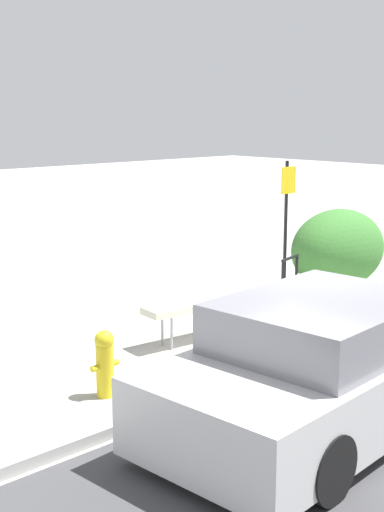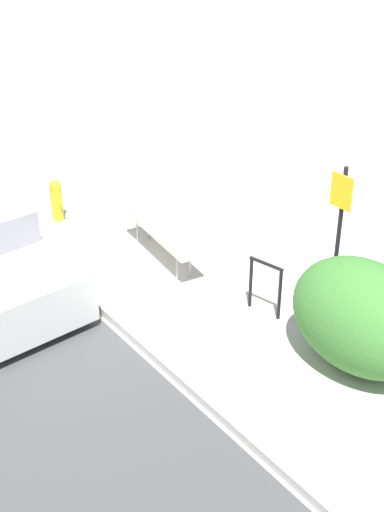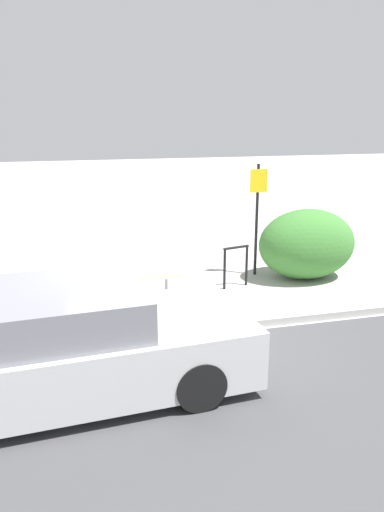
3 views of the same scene
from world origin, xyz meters
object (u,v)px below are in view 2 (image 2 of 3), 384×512
Objects in this scene: bench at (162,231)px; sign_post at (338,232)px; fire_hydrant at (56,199)px; bike_rack at (265,282)px.

bench is 0.88× the size of sign_post.
bench is 2.40m from fire_hydrant.
fire_hydrant is at bearing -162.08° from sign_post.
bike_rack is at bearing 12.74° from fire_hydrant.
sign_post is 5.44m from fire_hydrant.
bench is at bearing -161.43° from sign_post.
bench is 2.16m from bike_rack.
sign_post is at bearing 44.29° from bike_rack.
fire_hydrant is (-5.10, -1.65, -0.98)m from sign_post.
sign_post is at bearing 17.92° from fire_hydrant.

